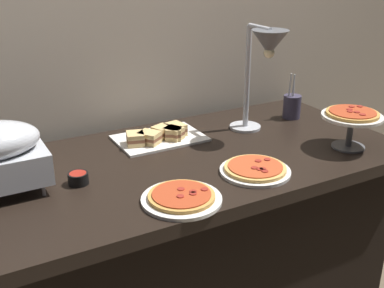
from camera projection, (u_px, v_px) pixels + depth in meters
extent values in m
cube|color=#B7A893|center=(116.00, 27.00, 2.07)|extent=(4.40, 0.04, 2.40)
cube|color=black|center=(169.00, 167.00, 1.84)|extent=(1.90, 0.84, 0.05)
cube|color=black|center=(170.00, 250.00, 1.98)|extent=(1.75, 0.74, 0.71)
cylinder|color=#B7BABF|center=(44.00, 190.00, 1.57)|extent=(0.01, 0.01, 0.04)
cylinder|color=#B7BABF|center=(32.00, 169.00, 1.72)|extent=(0.01, 0.01, 0.04)
cylinder|color=#B7BABF|center=(245.00, 127.00, 2.16)|extent=(0.14, 0.14, 0.01)
cylinder|color=#B7BABF|center=(247.00, 77.00, 2.08)|extent=(0.02, 0.02, 0.45)
cylinder|color=#B7BABF|center=(260.00, 28.00, 1.93)|extent=(0.02, 0.14, 0.02)
cone|color=#595B60|center=(270.00, 43.00, 1.90)|extent=(0.15, 0.15, 0.10)
sphere|color=#F9EAB2|center=(269.00, 53.00, 1.91)|extent=(0.04, 0.04, 0.04)
cylinder|color=white|center=(182.00, 199.00, 1.54)|extent=(0.26, 0.26, 0.01)
cylinder|color=#C68E42|center=(181.00, 196.00, 1.53)|extent=(0.22, 0.22, 0.01)
cylinder|color=#AD3D1E|center=(181.00, 194.00, 1.53)|extent=(0.19, 0.19, 0.00)
cylinder|color=maroon|center=(180.00, 196.00, 1.51)|extent=(0.02, 0.02, 0.00)
cylinder|color=maroon|center=(193.00, 194.00, 1.52)|extent=(0.02, 0.02, 0.00)
cylinder|color=maroon|center=(181.00, 189.00, 1.55)|extent=(0.02, 0.02, 0.00)
cylinder|color=maroon|center=(193.00, 192.00, 1.54)|extent=(0.02, 0.02, 0.00)
cylinder|color=maroon|center=(204.00, 189.00, 1.55)|extent=(0.02, 0.02, 0.00)
cylinder|color=white|center=(255.00, 171.00, 1.73)|extent=(0.26, 0.26, 0.01)
cylinder|color=#DBA856|center=(255.00, 168.00, 1.73)|extent=(0.23, 0.23, 0.01)
cylinder|color=#B74723|center=(255.00, 166.00, 1.72)|extent=(0.20, 0.20, 0.00)
cylinder|color=maroon|center=(258.00, 161.00, 1.76)|extent=(0.02, 0.02, 0.00)
cylinder|color=maroon|center=(260.00, 169.00, 1.69)|extent=(0.02, 0.02, 0.00)
cylinder|color=maroon|center=(254.00, 168.00, 1.70)|extent=(0.02, 0.02, 0.00)
cylinder|color=maroon|center=(267.00, 159.00, 1.77)|extent=(0.02, 0.02, 0.00)
cylinder|color=maroon|center=(265.00, 171.00, 1.68)|extent=(0.02, 0.02, 0.00)
cylinder|color=maroon|center=(263.00, 169.00, 1.69)|extent=(0.02, 0.02, 0.00)
cylinder|color=#595B60|center=(350.00, 133.00, 1.93)|extent=(0.02, 0.02, 0.13)
cylinder|color=#595B60|center=(348.00, 146.00, 1.95)|extent=(0.13, 0.13, 0.01)
cylinder|color=white|center=(352.00, 116.00, 1.90)|extent=(0.24, 0.24, 0.01)
cylinder|color=#C68E42|center=(352.00, 113.00, 1.90)|extent=(0.21, 0.21, 0.01)
cylinder|color=#AD3D1E|center=(353.00, 112.00, 1.90)|extent=(0.18, 0.18, 0.00)
cylinder|color=maroon|center=(357.00, 112.00, 1.88)|extent=(0.02, 0.02, 0.00)
cylinder|color=maroon|center=(350.00, 111.00, 1.89)|extent=(0.02, 0.02, 0.00)
cylinder|color=maroon|center=(352.00, 107.00, 1.95)|extent=(0.02, 0.02, 0.00)
cylinder|color=maroon|center=(363.00, 115.00, 1.85)|extent=(0.02, 0.02, 0.00)
cylinder|color=maroon|center=(349.00, 109.00, 1.91)|extent=(0.02, 0.02, 0.00)
cylinder|color=maroon|center=(360.00, 106.00, 1.95)|extent=(0.02, 0.02, 0.00)
cube|color=white|center=(160.00, 138.00, 2.03)|extent=(0.37, 0.25, 0.01)
cube|color=tan|center=(174.00, 137.00, 2.01)|extent=(0.09, 0.08, 0.02)
cube|color=brown|center=(174.00, 134.00, 2.00)|extent=(0.09, 0.08, 0.01)
cube|color=tan|center=(173.00, 130.00, 1.99)|extent=(0.09, 0.08, 0.02)
cube|color=tan|center=(162.00, 135.00, 2.03)|extent=(0.09, 0.09, 0.02)
cube|color=brown|center=(162.00, 132.00, 2.02)|extent=(0.09, 0.09, 0.01)
cube|color=tan|center=(162.00, 128.00, 2.02)|extent=(0.09, 0.09, 0.02)
cube|color=tan|center=(149.00, 141.00, 1.96)|extent=(0.10, 0.11, 0.02)
cube|color=brown|center=(148.00, 138.00, 1.96)|extent=(0.10, 0.11, 0.01)
cube|color=tan|center=(148.00, 134.00, 1.95)|extent=(0.10, 0.11, 0.02)
cube|color=tan|center=(174.00, 137.00, 2.01)|extent=(0.09, 0.09, 0.02)
cube|color=brown|center=(174.00, 133.00, 2.01)|extent=(0.09, 0.09, 0.01)
cube|color=tan|center=(174.00, 130.00, 2.00)|extent=(0.09, 0.09, 0.02)
cube|color=tan|center=(175.00, 133.00, 2.05)|extent=(0.08, 0.09, 0.02)
cube|color=brown|center=(175.00, 129.00, 2.05)|extent=(0.08, 0.09, 0.01)
cube|color=tan|center=(175.00, 126.00, 2.04)|extent=(0.08, 0.09, 0.02)
cube|color=tan|center=(136.00, 142.00, 1.96)|extent=(0.09, 0.10, 0.02)
cube|color=brown|center=(135.00, 139.00, 1.95)|extent=(0.09, 0.10, 0.01)
cube|color=tan|center=(135.00, 135.00, 1.94)|extent=(0.09, 0.10, 0.02)
cylinder|color=black|center=(78.00, 178.00, 1.64)|extent=(0.07, 0.07, 0.04)
cylinder|color=maroon|center=(78.00, 174.00, 1.64)|extent=(0.06, 0.06, 0.01)
cylinder|color=#383347|center=(292.00, 107.00, 2.28)|extent=(0.08, 0.08, 0.11)
cylinder|color=#B7BABF|center=(293.00, 94.00, 2.25)|extent=(0.01, 0.02, 0.18)
cylinder|color=#B7BABF|center=(292.00, 93.00, 2.24)|extent=(0.02, 0.01, 0.18)
cylinder|color=#B7BABF|center=(289.00, 93.00, 2.25)|extent=(0.01, 0.02, 0.19)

